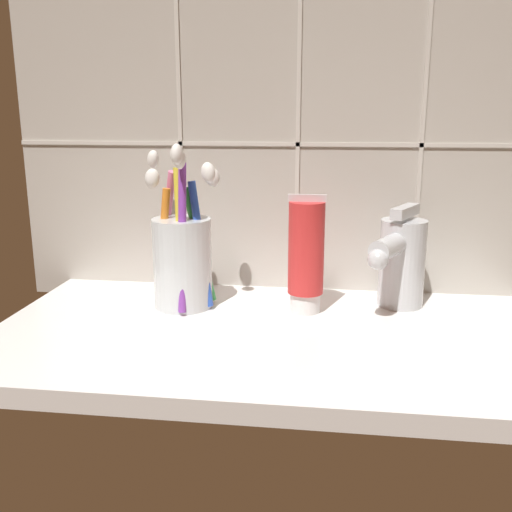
{
  "coord_description": "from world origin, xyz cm",
  "views": [
    {
      "loc": [
        5.65,
        -55.63,
        23.91
      ],
      "look_at": [
        -2.02,
        2.52,
        9.29
      ],
      "focal_mm": 40.0,
      "sensor_mm": 36.0,
      "label": 1
    }
  ],
  "objects": [
    {
      "name": "sink_counter",
      "position": [
        0.0,
        0.0,
        1.0
      ],
      "size": [
        58.75,
        31.42,
        2.0
      ],
      "primitive_type": "cube",
      "color": "white",
      "rests_on": "ground"
    },
    {
      "name": "tile_wall_backsplash",
      "position": [
        0.01,
        15.95,
        26.78
      ],
      "size": [
        68.75,
        1.72,
        53.54
      ],
      "color": "#B7B2A8",
      "rests_on": "ground"
    },
    {
      "name": "toothbrush_cup",
      "position": [
        -11.08,
        6.29,
        8.1
      ],
      "size": [
        10.44,
        10.85,
        19.08
      ],
      "color": "silver",
      "rests_on": "sink_counter"
    },
    {
      "name": "toothpaste_tube",
      "position": [
        3.13,
        6.29,
        8.63
      ],
      "size": [
        4.21,
        4.01,
        13.43
      ],
      "color": "white",
      "rests_on": "sink_counter"
    },
    {
      "name": "sink_faucet",
      "position": [
        13.79,
        9.4,
        7.68
      ],
      "size": [
        7.09,
        10.89,
        11.78
      ],
      "rotation": [
        0.0,
        0.0,
        -2.03
      ],
      "color": "silver",
      "rests_on": "sink_counter"
    }
  ]
}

